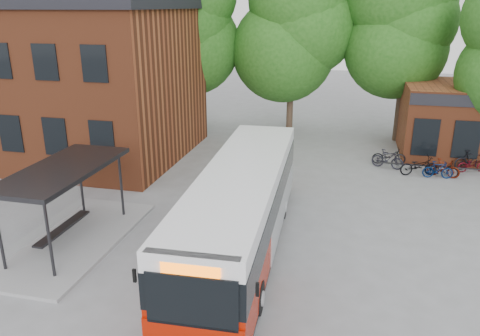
% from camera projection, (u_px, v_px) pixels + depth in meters
% --- Properties ---
extents(ground, '(100.00, 100.00, 0.00)m').
position_uv_depth(ground, '(197.00, 242.00, 17.04)').
color(ground, gray).
extents(station_building, '(18.40, 10.40, 8.50)m').
position_uv_depth(station_building, '(29.00, 78.00, 26.78)').
color(station_building, brown).
rests_on(station_building, ground).
extents(bus_shelter, '(3.60, 7.00, 2.90)m').
position_uv_depth(bus_shelter, '(67.00, 205.00, 16.64)').
color(bus_shelter, '#2A2A2D').
rests_on(bus_shelter, ground).
extents(bike_rail, '(5.20, 0.10, 0.38)m').
position_uv_depth(bike_rail, '(430.00, 169.00, 24.10)').
color(bike_rail, '#2A2A2D').
rests_on(bike_rail, ground).
extents(tree_0, '(7.92, 7.92, 11.00)m').
position_uv_depth(tree_0, '(186.00, 48.00, 31.24)').
color(tree_0, '#1F5316').
rests_on(tree_0, ground).
extents(tree_1, '(7.92, 7.92, 10.40)m').
position_uv_depth(tree_1, '(292.00, 53.00, 30.71)').
color(tree_1, '#1F5316').
rests_on(tree_1, ground).
extents(tree_2, '(7.92, 7.92, 11.00)m').
position_uv_depth(tree_2, '(405.00, 52.00, 28.14)').
color(tree_2, '#1F5316').
rests_on(tree_2, ground).
extents(city_bus, '(3.05, 12.06, 3.04)m').
position_uv_depth(city_bus, '(242.00, 211.00, 16.01)').
color(city_bus, '#A11402').
rests_on(city_bus, ground).
extents(bicycle_0, '(1.81, 0.77, 0.93)m').
position_uv_depth(bicycle_0, '(389.00, 156.00, 25.31)').
color(bicycle_0, black).
rests_on(bicycle_0, ground).
extents(bicycle_1, '(1.74, 0.97, 1.01)m').
position_uv_depth(bicycle_1, '(388.00, 159.00, 24.64)').
color(bicycle_1, black).
rests_on(bicycle_1, ground).
extents(bicycle_2, '(2.01, 1.18, 1.00)m').
position_uv_depth(bicycle_2, '(419.00, 166.00, 23.64)').
color(bicycle_2, black).
rests_on(bicycle_2, ground).
extents(bicycle_3, '(1.49, 0.50, 0.88)m').
position_uv_depth(bicycle_3, '(438.00, 170.00, 23.23)').
color(bicycle_3, '#051A42').
rests_on(bicycle_3, ground).
extents(bicycle_4, '(1.61, 0.73, 0.82)m').
position_uv_depth(bicycle_4, '(442.00, 169.00, 23.47)').
color(bicycle_4, black).
rests_on(bicycle_4, ground).
extents(bicycle_5, '(1.62, 0.88, 0.94)m').
position_uv_depth(bicycle_5, '(444.00, 168.00, 23.41)').
color(bicycle_5, '#541507').
rests_on(bicycle_5, ground).
extents(bicycle_6, '(1.71, 1.06, 0.85)m').
position_uv_depth(bicycle_6, '(472.00, 164.00, 24.09)').
color(bicycle_6, '#4C070F').
rests_on(bicycle_6, ground).
extents(bicycle_7, '(1.85, 0.95, 1.07)m').
position_uv_depth(bicycle_7, '(472.00, 160.00, 24.37)').
color(bicycle_7, black).
rests_on(bicycle_7, ground).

